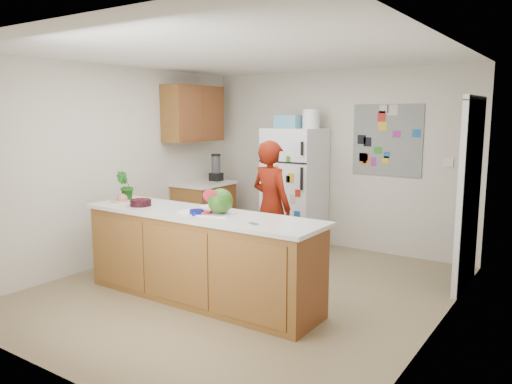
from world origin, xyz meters
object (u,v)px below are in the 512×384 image
Objects in this scene: refrigerator at (295,188)px; person at (271,207)px; watermelon at (220,201)px; cherry_bowl at (141,203)px.

refrigerator reaches higher than person.
refrigerator is 6.81× the size of watermelon.
person is 7.10× the size of cherry_bowl.
watermelon is at bearing 110.70° from person.
watermelon is (0.51, -2.36, 0.21)m from refrigerator.
watermelon is 1.11× the size of cherry_bowl.
refrigerator is 1.20m from person.
person is at bearing 98.22° from watermelon.
refrigerator is 7.59× the size of cherry_bowl.
person reaches higher than watermelon.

